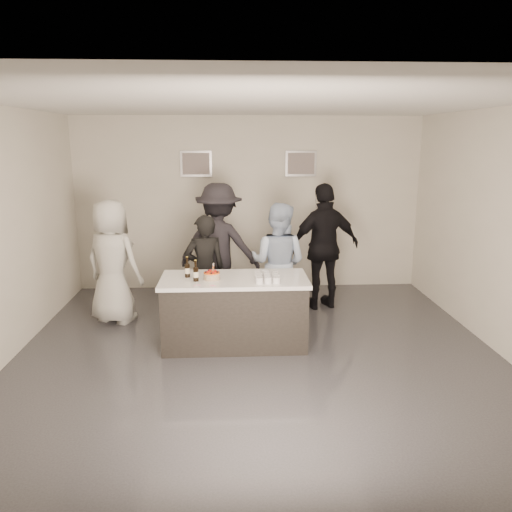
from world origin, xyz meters
name	(u,v)px	position (x,y,z in m)	size (l,w,h in m)	color
floor	(258,356)	(0.00, 0.00, 0.00)	(6.00, 6.00, 0.00)	#3D3D42
ceiling	(258,103)	(0.00, 0.00, 3.00)	(6.00, 6.00, 0.00)	white
wall_back	(249,204)	(0.00, 3.00, 1.50)	(6.00, 0.04, 3.00)	silver
wall_front	(286,335)	(0.00, -3.00, 1.50)	(6.00, 0.04, 3.00)	silver
wall_right	(508,234)	(3.00, 0.00, 1.50)	(0.04, 6.00, 3.00)	silver
picture_left	(196,164)	(-0.90, 2.97, 2.20)	(0.54, 0.04, 0.44)	#B2B2B7
picture_right	(301,163)	(0.90, 2.97, 2.20)	(0.54, 0.04, 0.44)	#B2B2B7
bar_counter	(235,311)	(-0.28, 0.38, 0.45)	(1.86, 0.86, 0.90)	white
cake	(212,276)	(-0.56, 0.32, 0.94)	(0.20, 0.20, 0.08)	orange
beer_bottle_a	(187,267)	(-0.87, 0.44, 1.03)	(0.07, 0.07, 0.26)	black
beer_bottle_b	(196,271)	(-0.76, 0.25, 1.03)	(0.07, 0.07, 0.26)	black
tumbler_cluster	(267,277)	(0.13, 0.26, 0.94)	(0.30, 0.40, 0.08)	orange
candles	(204,286)	(-0.64, 0.04, 0.90)	(0.24, 0.08, 0.01)	pink
person_main_black	(205,270)	(-0.69, 1.18, 0.79)	(0.58, 0.38, 1.59)	black
person_main_blue	(278,263)	(0.35, 1.23, 0.87)	(0.85, 0.66, 1.74)	#ACC2E1
person_guest_left	(112,262)	(-2.02, 1.32, 0.90)	(0.88, 0.57, 1.79)	silver
person_guest_right	(324,247)	(1.13, 1.80, 0.98)	(1.15, 0.48, 1.96)	black
person_guest_back	(219,247)	(-0.50, 1.89, 0.98)	(1.27, 0.73, 1.96)	black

